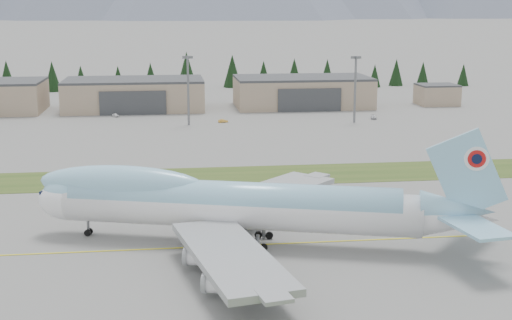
{
  "coord_description": "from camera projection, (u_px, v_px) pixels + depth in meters",
  "views": [
    {
      "loc": [
        -4.23,
        -102.46,
        35.59
      ],
      "look_at": [
        11.97,
        24.08,
        8.0
      ],
      "focal_mm": 50.0,
      "sensor_mm": 36.0,
      "label": 1
    }
  ],
  "objects": [
    {
      "name": "ground",
      "position": [
        198.0,
        247.0,
        107.39
      ],
      "size": [
        7000.0,
        7000.0,
        0.0
      ],
      "primitive_type": "plane",
      "color": "gray",
      "rests_on": "ground"
    },
    {
      "name": "grass_strip_far",
      "position": [
        188.0,
        178.0,
        151.02
      ],
      "size": [
        400.0,
        18.0,
        0.08
      ],
      "primitive_type": "cube",
      "color": "#2E491A",
      "rests_on": "ground"
    },
    {
      "name": "taxiway_line_main",
      "position": [
        198.0,
        247.0,
        107.39
      ],
      "size": [
        400.0,
        0.4,
        0.02
      ],
      "primitive_type": "cube",
      "color": "yellow",
      "rests_on": "ground"
    },
    {
      "name": "boeing_747_freighter",
      "position": [
        234.0,
        204.0,
        107.9
      ],
      "size": [
        71.83,
        59.54,
        18.97
      ],
      "rotation": [
        0.0,
        0.0,
        -0.29
      ],
      "color": "white",
      "rests_on": "ground"
    },
    {
      "name": "hangar_center",
      "position": [
        134.0,
        94.0,
        249.71
      ],
      "size": [
        48.0,
        26.6,
        10.8
      ],
      "color": "tan",
      "rests_on": "ground"
    },
    {
      "name": "hangar_right",
      "position": [
        302.0,
        92.0,
        257.16
      ],
      "size": [
        48.0,
        26.6,
        10.8
      ],
      "color": "tan",
      "rests_on": "ground"
    },
    {
      "name": "control_shed",
      "position": [
        437.0,
        95.0,
        261.86
      ],
      "size": [
        14.0,
        12.0,
        7.6
      ],
      "color": "tan",
      "rests_on": "ground"
    },
    {
      "name": "floodlight_masts",
      "position": [
        46.0,
        77.0,
        207.85
      ],
      "size": [
        154.65,
        7.62,
        22.68
      ],
      "color": "slate",
      "rests_on": "ground"
    },
    {
      "name": "service_vehicle_a",
      "position": [
        116.0,
        117.0,
        233.89
      ],
      "size": [
        2.72,
        3.64,
        1.15
      ],
      "primitive_type": "imported",
      "rotation": [
        0.0,
        0.0,
        0.46
      ],
      "color": "silver",
      "rests_on": "ground"
    },
    {
      "name": "service_vehicle_b",
      "position": [
        223.0,
        122.0,
        222.68
      ],
      "size": [
        3.23,
        1.51,
        1.03
      ],
      "primitive_type": "imported",
      "rotation": [
        0.0,
        0.0,
        1.71
      ],
      "color": "gold",
      "rests_on": "ground"
    },
    {
      "name": "service_vehicle_c",
      "position": [
        374.0,
        119.0,
        229.53
      ],
      "size": [
        2.68,
        4.56,
        1.24
      ],
      "primitive_type": "imported",
      "rotation": [
        0.0,
        0.0,
        -0.23
      ],
      "color": "#B6B7BC",
      "rests_on": "ground"
    },
    {
      "name": "conifer_belt",
      "position": [
        122.0,
        74.0,
        307.76
      ],
      "size": [
        273.67,
        16.43,
        16.77
      ],
      "color": "black",
      "rests_on": "ground"
    }
  ]
}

